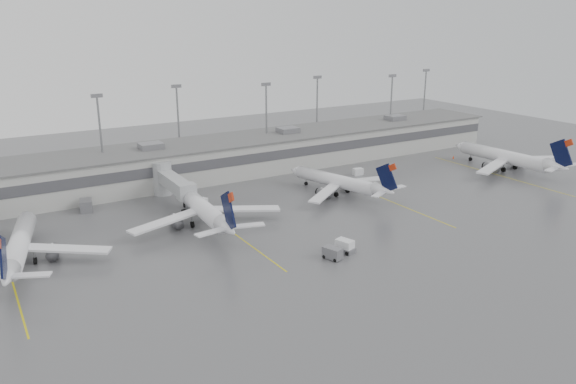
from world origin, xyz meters
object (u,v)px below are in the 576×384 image
jet_far_left (18,246)px  jet_mid_left (202,208)px  jet_far_right (509,157)px  jet_mid_right (340,182)px  baggage_tug (345,247)px

jet_far_left → jet_mid_left: size_ratio=0.94×
jet_far_left → jet_far_right: bearing=11.9°
jet_far_left → jet_mid_left: bearing=15.9°
jet_far_left → jet_far_right: size_ratio=0.91×
jet_far_left → jet_mid_right: jet_far_left is taller
jet_mid_left → jet_far_left: bearing=-173.3°
jet_mid_left → baggage_tug: bearing=-54.4°
jet_mid_left → jet_far_right: size_ratio=0.97×
jet_far_left → jet_far_right: jet_far_right is taller
jet_far_right → jet_mid_left: bearing=175.6°
jet_mid_right → jet_far_right: size_ratio=0.84×
jet_mid_left → baggage_tug: 27.38m
jet_mid_left → baggage_tug: jet_mid_left is taller
jet_mid_left → jet_far_right: bearing=1.0°
jet_mid_right → baggage_tug: jet_mid_right is taller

